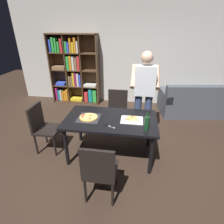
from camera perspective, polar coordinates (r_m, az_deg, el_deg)
The scene contains 13 objects.
ground_plane at distance 3.38m, azimuth -0.38°, elevation -13.39°, with size 12.00×12.00×0.00m, color #38281E.
back_wall at distance 5.24m, azimuth 4.13°, elevation 17.93°, with size 6.40×0.10×2.80m, color silver.
dining_table at distance 3.00m, azimuth -0.42°, elevation -3.49°, with size 1.53×0.88×0.75m.
chair_near_camera at distance 2.36m, azimuth -4.01°, elevation -17.97°, with size 0.42×0.42×0.90m.
chair_far_side at distance 3.88m, azimuth 1.67°, elevation 1.20°, with size 0.42×0.42×0.90m.
chair_left_end at distance 3.47m, azimuth -21.30°, elevation -4.01°, with size 0.42×0.42×0.90m.
couch at distance 5.15m, azimuth 24.82°, elevation 2.65°, with size 1.80×1.09×0.85m.
bookshelf at distance 5.42m, azimuth -12.03°, elevation 12.61°, with size 1.40×0.35×1.95m.
person_serving_pizza at distance 3.48m, azimuth 10.31°, elevation 6.37°, with size 0.55×0.54×1.75m.
pepperoni_pizza_on_tray at distance 2.99m, azimuth -7.48°, elevation -1.78°, with size 0.37×0.37×0.04m.
pizza_slices_on_towel at distance 2.93m, azimuth 6.39°, elevation -2.39°, with size 0.36×0.28×0.03m.
wine_bottle at distance 2.64m, azimuth 11.11°, elevation -3.47°, with size 0.07×0.07×0.32m.
kitchen_scissors at distance 2.75m, azimuth -1.34°, elevation -4.39°, with size 0.20×0.13×0.01m.
Camera 1 is at (0.40, -2.57, 2.16)m, focal length 28.50 mm.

